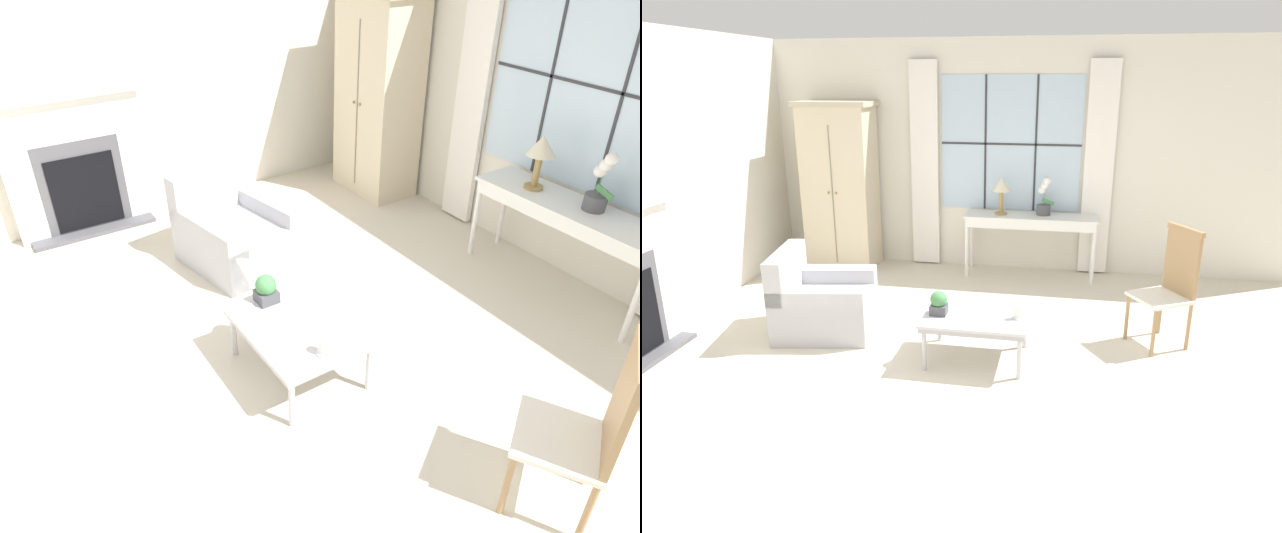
% 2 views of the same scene
% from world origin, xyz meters
% --- Properties ---
extents(ground_plane, '(14.00, 14.00, 0.00)m').
position_xyz_m(ground_plane, '(0.00, 0.00, 0.00)').
color(ground_plane, beige).
extents(wall_back_windowed, '(7.20, 0.14, 2.80)m').
position_xyz_m(wall_back_windowed, '(0.00, 3.02, 1.40)').
color(wall_back_windowed, silver).
rests_on(wall_back_windowed, ground_plane).
extents(wall_left, '(0.06, 7.20, 2.80)m').
position_xyz_m(wall_left, '(-3.03, 0.60, 1.40)').
color(wall_left, silver).
rests_on(wall_left, ground_plane).
extents(fireplace, '(0.34, 1.36, 2.35)m').
position_xyz_m(fireplace, '(-2.91, -0.25, 0.79)').
color(fireplace, '#515156').
rests_on(fireplace, ground_plane).
extents(armoire, '(0.93, 0.60, 2.07)m').
position_xyz_m(armoire, '(-2.10, 2.68, 1.04)').
color(armoire, beige).
rests_on(armoire, ground_plane).
extents(console_table, '(1.60, 0.45, 0.76)m').
position_xyz_m(console_table, '(0.30, 2.72, 0.68)').
color(console_table, white).
rests_on(console_table, ground_plane).
extents(table_lamp, '(0.23, 0.23, 0.45)m').
position_xyz_m(table_lamp, '(-0.07, 2.71, 1.09)').
color(table_lamp, '#9E7F47').
rests_on(table_lamp, console_table).
extents(potted_orchid, '(0.22, 0.17, 0.46)m').
position_xyz_m(potted_orchid, '(0.44, 2.78, 0.94)').
color(potted_orchid, '#4C4C51').
rests_on(potted_orchid, console_table).
extents(armchair_upholstered, '(1.01, 0.98, 0.80)m').
position_xyz_m(armchair_upholstered, '(-1.54, 0.71, 0.26)').
color(armchair_upholstered, '#B2B2B7').
rests_on(armchair_upholstered, ground_plane).
extents(side_chair_wooden, '(0.60, 0.60, 1.10)m').
position_xyz_m(side_chair_wooden, '(1.68, 1.02, 0.60)').
color(side_chair_wooden, white).
rests_on(side_chair_wooden, ground_plane).
extents(coffee_table, '(0.89, 0.68, 0.42)m').
position_xyz_m(coffee_table, '(0.02, 0.39, 0.37)').
color(coffee_table, '#BCBCC1').
rests_on(coffee_table, ground_plane).
extents(potted_plant_small, '(0.15, 0.15, 0.21)m').
position_xyz_m(potted_plant_small, '(-0.30, 0.33, 0.52)').
color(potted_plant_small, '#4C4C51').
rests_on(potted_plant_small, coffee_table).
extents(pillar_candle, '(0.09, 0.09, 0.12)m').
position_xyz_m(pillar_candle, '(0.37, 0.36, 0.47)').
color(pillar_candle, silver).
rests_on(pillar_candle, coffee_table).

